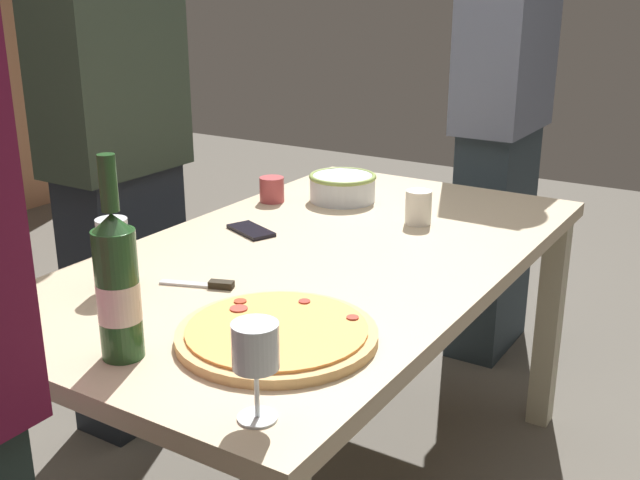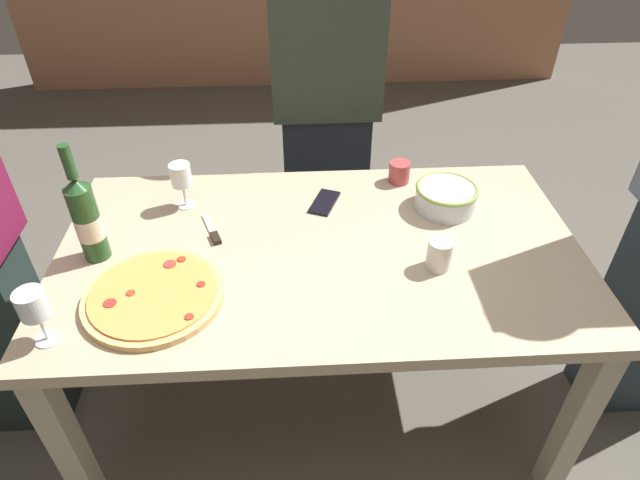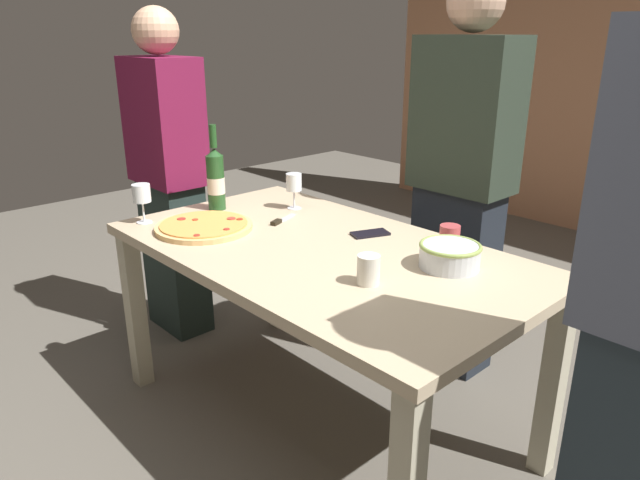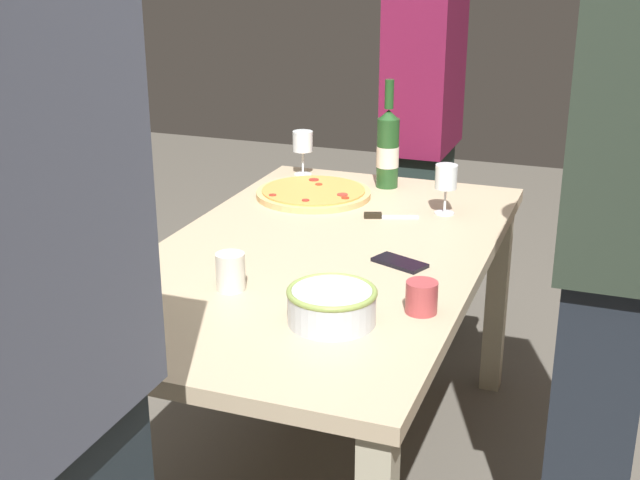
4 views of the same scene
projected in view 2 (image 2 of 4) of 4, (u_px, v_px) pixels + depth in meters
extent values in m
plane|color=#5C574D|center=(320.00, 396.00, 2.12)|extent=(8.00, 8.00, 0.00)
cube|color=#C2AC8A|center=(320.00, 253.00, 1.67)|extent=(1.60, 0.90, 0.04)
cube|color=#B8B094|center=(70.00, 449.00, 1.56)|extent=(0.07, 0.07, 0.71)
cube|color=#B8B094|center=(575.00, 423.00, 1.62)|extent=(0.07, 0.07, 0.71)
cube|color=#B8B094|center=(130.00, 269.00, 2.17)|extent=(0.07, 0.07, 0.71)
cube|color=#B8B094|center=(494.00, 255.00, 2.24)|extent=(0.07, 0.07, 0.71)
cylinder|color=#E2B16F|center=(154.00, 296.00, 1.47)|extent=(0.38, 0.38, 0.02)
cylinder|color=#F79F4C|center=(153.00, 293.00, 1.47)|extent=(0.34, 0.34, 0.01)
cylinder|color=#9E2E25|center=(110.00, 303.00, 1.43)|extent=(0.03, 0.03, 0.00)
cylinder|color=#A13123|center=(189.00, 317.00, 1.39)|extent=(0.02, 0.02, 0.00)
cylinder|color=#AC3B2E|center=(170.00, 264.00, 1.55)|extent=(0.04, 0.04, 0.00)
cylinder|color=#A2351D|center=(181.00, 259.00, 1.57)|extent=(0.03, 0.03, 0.00)
cylinder|color=#A73025|center=(201.00, 284.00, 1.49)|extent=(0.02, 0.02, 0.00)
cylinder|color=#A93A20|center=(131.00, 293.00, 1.46)|extent=(0.02, 0.02, 0.00)
cylinder|color=silver|center=(446.00, 198.00, 1.80)|extent=(0.20, 0.20, 0.08)
torus|color=#8FA851|center=(447.00, 189.00, 1.77)|extent=(0.21, 0.21, 0.01)
cylinder|color=#224C22|center=(88.00, 224.00, 1.55)|extent=(0.08, 0.08, 0.24)
cone|color=#224C22|center=(75.00, 185.00, 1.47)|extent=(0.08, 0.08, 0.03)
cylinder|color=#224C22|center=(68.00, 162.00, 1.42)|extent=(0.03, 0.03, 0.10)
cylinder|color=beige|center=(89.00, 227.00, 1.56)|extent=(0.08, 0.08, 0.07)
cylinder|color=white|center=(186.00, 205.00, 1.83)|extent=(0.06, 0.06, 0.00)
cylinder|color=white|center=(184.00, 195.00, 1.81)|extent=(0.01, 0.01, 0.08)
cylinder|color=white|center=(181.00, 175.00, 1.76)|extent=(0.07, 0.07, 0.08)
cylinder|color=maroon|center=(182.00, 181.00, 1.77)|extent=(0.06, 0.06, 0.02)
cylinder|color=white|center=(48.00, 339.00, 1.36)|extent=(0.06, 0.06, 0.00)
cylinder|color=white|center=(43.00, 327.00, 1.34)|extent=(0.01, 0.01, 0.08)
cylinder|color=white|center=(32.00, 304.00, 1.29)|extent=(0.07, 0.07, 0.07)
cylinder|color=#B04346|center=(399.00, 172.00, 1.93)|extent=(0.07, 0.07, 0.08)
cylinder|color=silver|center=(439.00, 254.00, 1.55)|extent=(0.07, 0.07, 0.09)
cube|color=black|center=(325.00, 202.00, 1.84)|extent=(0.12, 0.16, 0.01)
cube|color=silver|center=(210.00, 225.00, 1.74)|extent=(0.06, 0.12, 0.01)
cube|color=black|center=(216.00, 238.00, 1.68)|extent=(0.04, 0.06, 0.02)
cube|color=#1D232B|center=(325.00, 197.00, 2.46)|extent=(0.36, 0.20, 0.84)
cube|color=#2A362A|center=(327.00, 31.00, 2.01)|extent=(0.42, 0.24, 0.63)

